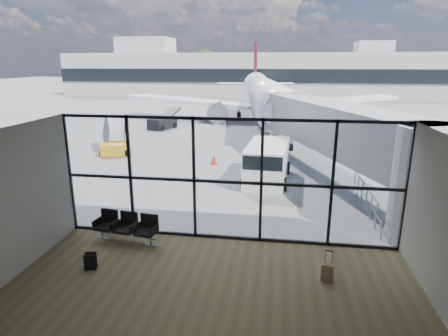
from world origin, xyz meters
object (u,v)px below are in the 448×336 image
(belt_loader, at_px, (163,122))
(mobile_stairs, at_px, (115,145))
(airliner, at_px, (263,94))
(seating_row, at_px, (127,225))
(service_van, at_px, (267,163))
(backpack, at_px, (90,262))
(suitcase, at_px, (327,272))

(belt_loader, relative_size, mobile_stairs, 1.18)
(airliner, distance_m, mobile_stairs, 21.01)
(mobile_stairs, bearing_deg, seating_row, -80.99)
(belt_loader, bearing_deg, seating_row, -58.13)
(service_van, bearing_deg, mobile_stairs, 159.14)
(backpack, xyz_separation_m, belt_loader, (-5.66, 25.58, 0.38))
(backpack, xyz_separation_m, mobile_stairs, (-5.92, 15.03, 0.31))
(backpack, distance_m, service_van, 11.19)
(backpack, bearing_deg, mobile_stairs, 98.65)
(backpack, height_order, suitcase, suitcase)
(backpack, xyz_separation_m, airliner, (3.64, 33.61, 2.56))
(seating_row, distance_m, backpack, 2.12)
(seating_row, xyz_separation_m, airliner, (3.25, 31.54, 2.23))
(airliner, height_order, mobile_stairs, airliner)
(mobile_stairs, bearing_deg, suitcase, -64.84)
(backpack, bearing_deg, belt_loader, 89.63)
(seating_row, height_order, backpack, seating_row)
(service_van, bearing_deg, airliner, 97.52)
(backpack, xyz_separation_m, service_van, (5.11, 9.93, 0.80))
(service_van, distance_m, belt_loader, 19.01)
(suitcase, bearing_deg, belt_loader, 128.52)
(seating_row, relative_size, suitcase, 2.52)
(suitcase, distance_m, airliner, 33.49)
(service_van, bearing_deg, seating_row, -117.03)
(backpack, distance_m, mobile_stairs, 16.15)
(suitcase, xyz_separation_m, belt_loader, (-12.95, 25.17, 0.35))
(seating_row, xyz_separation_m, mobile_stairs, (-6.31, 12.96, -0.02))
(suitcase, relative_size, belt_loader, 0.22)
(airliner, relative_size, service_van, 7.36)
(seating_row, distance_m, belt_loader, 24.28)
(suitcase, xyz_separation_m, service_van, (-2.17, 9.52, 0.77))
(seating_row, bearing_deg, suitcase, -5.71)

